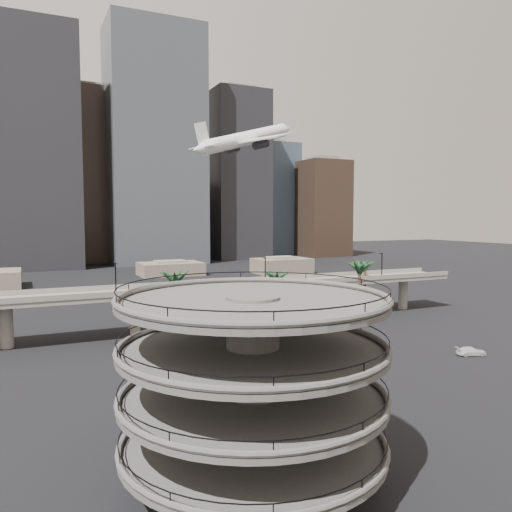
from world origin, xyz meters
name	(u,v)px	position (x,y,z in m)	size (l,w,h in m)	color
ground	(352,440)	(0.00, 0.00, 0.00)	(700.00, 700.00, 0.00)	black
parking_ramp	(253,373)	(-13.00, -4.00, 9.84)	(22.20, 22.20, 17.35)	#4E4C49
overpass	(189,294)	(0.00, 55.00, 7.34)	(130.00, 9.30, 14.70)	gray
palm_trees	(301,273)	(21.48, 47.47, 11.30)	(54.40, 18.40, 14.00)	#4A311F
low_buildings	(136,272)	(6.89, 142.30, 2.86)	(135.00, 27.50, 6.80)	#695B4D
skyline	(120,177)	(15.11, 217.08, 42.83)	(269.00, 86.00, 117.19)	gray
airborne_jet	(245,139)	(20.27, 72.90, 41.75)	(32.23, 29.30, 11.85)	white
car_a	(235,387)	(-5.58, 17.88, 0.76)	(1.79, 4.45, 1.52)	red
car_b	(359,350)	(19.86, 25.60, 0.83)	(1.76, 5.05, 1.66)	black
car_c	(471,351)	(36.31, 17.40, 0.70)	(1.95, 4.79, 1.39)	white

